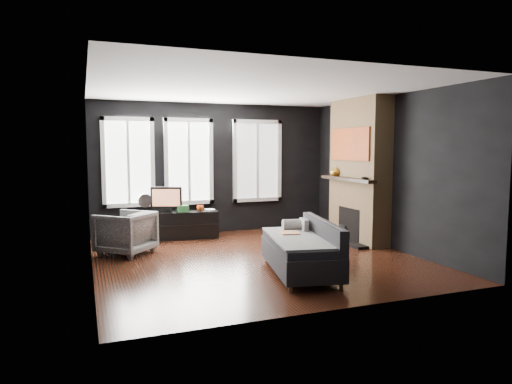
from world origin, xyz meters
name	(u,v)px	position (x,y,z in m)	size (l,w,h in m)	color
floor	(257,258)	(0.00, 0.00, 0.00)	(5.00, 5.00, 0.00)	black
ceiling	(257,89)	(0.00, 0.00, 2.70)	(5.00, 5.00, 0.00)	white
wall_back	(214,168)	(0.00, 2.50, 1.35)	(5.00, 0.02, 2.70)	black
wall_left	(90,179)	(-2.50, 0.00, 1.35)	(0.02, 5.00, 2.70)	black
wall_right	(388,172)	(2.50, 0.00, 1.35)	(0.02, 5.00, 2.70)	black
windows	(193,118)	(-0.45, 2.46, 2.38)	(4.00, 0.16, 1.76)	white
fireplace	(359,171)	(2.30, 0.60, 1.35)	(0.70, 1.62, 2.70)	#93724C
sofa	(300,247)	(0.26, -1.05, 0.38)	(0.89, 1.78, 0.76)	black
stripe_pillow	(304,229)	(0.55, -0.59, 0.55)	(0.07, 0.31, 0.31)	gray
armchair	(126,231)	(-1.95, 1.06, 0.40)	(0.78, 0.73, 0.80)	white
media_console	(178,225)	(-0.87, 2.10, 0.27)	(1.56, 0.49, 0.54)	black
monitor	(166,198)	(-1.08, 2.13, 0.81)	(0.62, 0.13, 0.55)	black
desk_fan	(145,203)	(-1.49, 2.16, 0.73)	(0.27, 0.27, 0.38)	#A5A5A5
mug	(200,207)	(-0.43, 2.03, 0.60)	(0.13, 0.11, 0.13)	#E24E16
book	(205,204)	(-0.31, 2.06, 0.66)	(0.17, 0.02, 0.24)	#BDB693
storage_box	(183,208)	(-0.78, 2.03, 0.60)	(0.22, 0.14, 0.12)	#307435
mantel_vase	(335,171)	(2.05, 1.05, 1.32)	(0.19, 0.19, 0.19)	#C18B2E
mantel_clock	(364,178)	(2.05, 0.05, 1.25)	(0.12, 0.12, 0.04)	black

